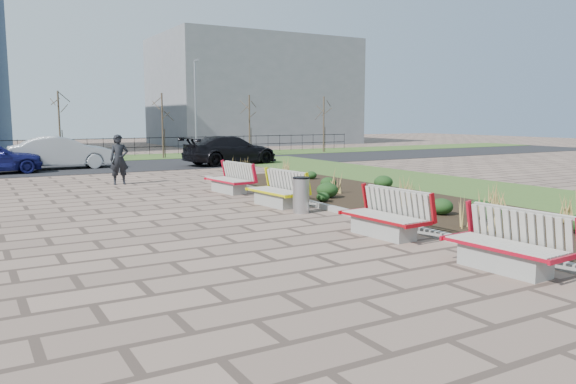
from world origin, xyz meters
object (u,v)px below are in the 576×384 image
litter_bin (301,195)px  bench_c (275,189)px  bench_b (383,214)px  bench_d (228,178)px  car_silver (62,153)px  lamp_east (196,109)px  pedestrian (119,160)px  bench_a (504,242)px  car_black (231,150)px

litter_bin → bench_c: bearing=91.3°
bench_b → bench_d: bearing=85.7°
car_silver → lamp_east: (8.58, 4.10, 2.22)m
bench_c → lamp_east: 20.44m
bench_b → car_silver: car_silver is taller
pedestrian → car_silver: bearing=102.4°
bench_a → bench_d: size_ratio=1.00×
bench_d → lamp_east: size_ratio=0.35×
bench_d → pedestrian: size_ratio=1.10×
bench_c → car_silver: car_silver is taller
bench_d → lamp_east: bearing=67.0°
litter_bin → car_black: (4.69, 15.12, 0.31)m
car_silver → lamp_east: bearing=-64.5°
car_silver → car_black: (8.30, -1.82, -0.03)m
bench_a → bench_d: (0.00, 11.35, 0.00)m
pedestrian → car_silver: 8.00m
bench_a → lamp_east: (5.00, 27.66, 2.54)m
litter_bin → car_black: 15.83m
bench_c → litter_bin: size_ratio=2.20×
bench_b → bench_c: size_ratio=1.00×
litter_bin → bench_d: bearing=90.4°
bench_a → bench_c: bearing=85.7°
litter_bin → car_silver: size_ratio=0.20×
car_silver → car_black: bearing=-102.4°
bench_c → litter_bin: bearing=-94.0°
bench_a → car_black: car_black is taller
bench_c → litter_bin: 1.38m
bench_c → bench_d: 3.35m
pedestrian → lamp_east: size_ratio=0.32×
bench_b → bench_a: bearing=-94.3°
car_silver → car_black: 8.49m
pedestrian → bench_a: bearing=-74.6°
bench_c → car_black: car_black is taller
bench_c → car_silver: bearing=97.6°
car_silver → car_black: size_ratio=0.92×
litter_bin → car_black: bearing=72.8°
bench_d → lamp_east: 17.24m
bench_c → car_black: 14.53m
lamp_east → bench_b: bearing=-101.5°
bench_a → lamp_east: 28.22m
bench_b → litter_bin: (0.03, 3.47, -0.02)m
car_silver → bench_a: bearing=-171.4°
bench_d → pedestrian: bearing=116.0°
bench_d → bench_a: bearing=-95.9°
bench_b → bench_d: size_ratio=1.00×
bench_b → pedestrian: (-2.65, 12.46, 0.46)m
pedestrian → car_black: bearing=45.5°
bench_d → pedestrian: 5.04m
bench_c → lamp_east: lamp_east is taller
bench_c → bench_d: size_ratio=1.00×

